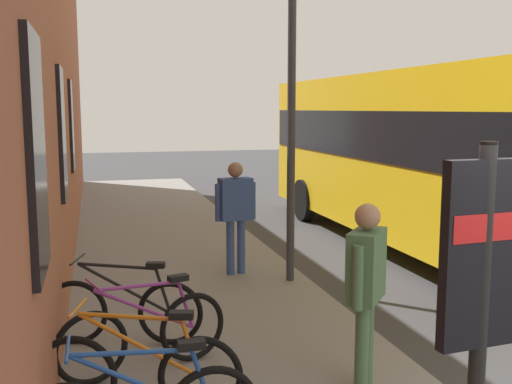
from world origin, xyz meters
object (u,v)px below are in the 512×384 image
at_px(bicycle_nearest_sign, 145,334).
at_px(city_bus, 425,150).
at_px(bicycle_under_window, 139,374).
at_px(bicycle_end_of_row, 124,310).
at_px(pedestrian_crossing_street, 236,206).
at_px(pedestrian_by_facade, 366,278).
at_px(street_lamp, 292,74).
at_px(transit_info_sign, 482,280).

height_order(bicycle_nearest_sign, city_bus, city_bus).
distance_m(bicycle_under_window, bicycle_end_of_row, 1.66).
bearing_deg(pedestrian_crossing_street, bicycle_nearest_sign, 152.55).
height_order(bicycle_under_window, pedestrian_crossing_street, pedestrian_crossing_street).
xyz_separation_m(pedestrian_by_facade, street_lamp, (3.57, -0.47, 2.02)).
distance_m(bicycle_end_of_row, pedestrian_crossing_street, 3.15).
distance_m(transit_info_sign, pedestrian_by_facade, 2.00).
xyz_separation_m(bicycle_under_window, city_bus, (5.38, -5.82, 1.41)).
bearing_deg(pedestrian_by_facade, street_lamp, -7.56).
bearing_deg(bicycle_under_window, bicycle_nearest_sign, -8.03).
height_order(bicycle_under_window, transit_info_sign, transit_info_sign).
distance_m(bicycle_under_window, street_lamp, 5.12).
height_order(transit_info_sign, pedestrian_crossing_street, transit_info_sign).
bearing_deg(bicycle_end_of_row, bicycle_under_window, -178.58).
bearing_deg(street_lamp, transit_info_sign, 173.00).
distance_m(pedestrian_by_facade, street_lamp, 4.12).
bearing_deg(transit_info_sign, street_lamp, -7.00).
height_order(transit_info_sign, street_lamp, street_lamp).
height_order(city_bus, pedestrian_crossing_street, city_bus).
bearing_deg(transit_info_sign, pedestrian_crossing_street, 0.38).
distance_m(city_bus, street_lamp, 3.98).
relative_size(bicycle_end_of_row, pedestrian_crossing_street, 0.97).
xyz_separation_m(city_bus, pedestrian_by_facade, (-5.39, 3.77, -0.73)).
distance_m(bicycle_end_of_row, pedestrian_by_facade, 2.76).
bearing_deg(bicycle_under_window, street_lamp, -35.29).
bearing_deg(street_lamp, pedestrian_by_facade, 172.44).
xyz_separation_m(bicycle_nearest_sign, pedestrian_by_facade, (-0.90, -1.92, 0.67)).
relative_size(bicycle_nearest_sign, bicycle_end_of_row, 1.00).
height_order(bicycle_end_of_row, pedestrian_by_facade, pedestrian_by_facade).
relative_size(bicycle_nearest_sign, pedestrian_by_facade, 0.98).
xyz_separation_m(bicycle_under_window, pedestrian_by_facade, (-0.01, -2.04, 0.67)).
xyz_separation_m(bicycle_nearest_sign, street_lamp, (2.67, -2.39, 2.69)).
height_order(bicycle_end_of_row, street_lamp, street_lamp).
xyz_separation_m(pedestrian_crossing_street, street_lamp, (-0.56, -0.71, 2.00)).
height_order(bicycle_under_window, pedestrian_by_facade, pedestrian_by_facade).
xyz_separation_m(bicycle_end_of_row, transit_info_sign, (-3.59, -1.89, 1.21)).
bearing_deg(pedestrian_by_facade, bicycle_nearest_sign, 64.95).
distance_m(bicycle_nearest_sign, bicycle_end_of_row, 0.79).
relative_size(transit_info_sign, pedestrian_by_facade, 1.38).
relative_size(bicycle_under_window, bicycle_nearest_sign, 1.01).
xyz_separation_m(transit_info_sign, street_lamp, (5.48, -0.67, 1.48)).
distance_m(bicycle_nearest_sign, pedestrian_by_facade, 2.22).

